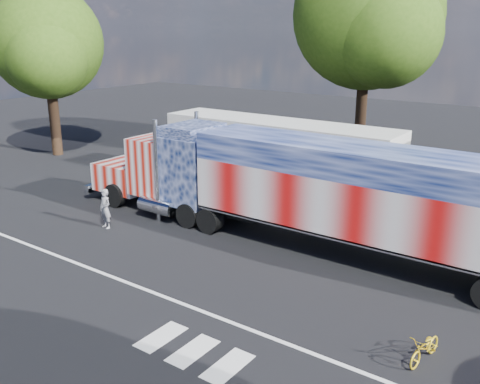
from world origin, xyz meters
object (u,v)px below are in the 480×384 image
Objects in this scene: semi_truck at (306,188)px; tree_w_a at (47,44)px; bicycle at (425,348)px; woman at (105,209)px; coach_bus at (278,156)px; tree_n_mid at (369,16)px.

tree_w_a reaches higher than semi_truck.
woman is at bearing -177.80° from bicycle.
coach_bus is 15.81m from bicycle.
woman is (-8.07, -3.38, -1.53)m from semi_truck.
semi_truck reaches higher than coach_bus.
tree_n_mid is (-3.93, 14.63, 6.77)m from semi_truck.
woman is 20.26m from tree_n_mid.
tree_w_a is at bearing 170.77° from bicycle.
bicycle is 0.11× the size of tree_n_mid.
semi_truck is 14.44× the size of bicycle.
tree_n_mid is at bearing 84.13° from coach_bus.
semi_truck is 1.67× the size of coach_bus.
tree_w_a is at bearing 168.99° from semi_truck.
semi_truck is 22.85m from tree_w_a.
bicycle is at bearing -38.31° from semi_truck.
woman is at bearing -28.96° from tree_w_a.
semi_truck reaches higher than woman.
tree_n_mid is at bearing 126.94° from bicycle.
coach_bus is at bearing 145.33° from bicycle.
woman is at bearing -102.93° from tree_n_mid.
semi_truck is at bearing 150.79° from bicycle.
woman is 17.10m from tree_w_a.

